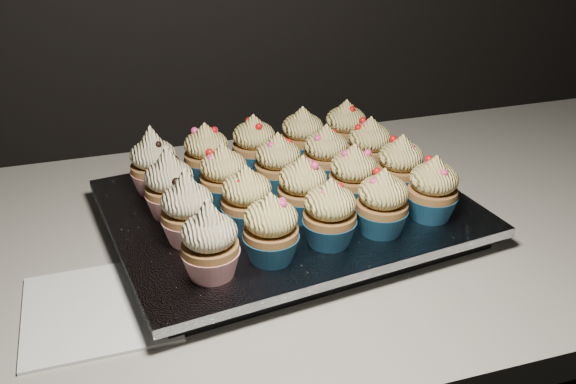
# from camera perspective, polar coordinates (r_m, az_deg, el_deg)

# --- Properties ---
(worktop) EXTENTS (2.44, 0.64, 0.04)m
(worktop) POSITION_cam_1_polar(r_m,az_deg,el_deg) (0.93, 11.53, -2.06)
(worktop) COLOR beige
(worktop) RESTS_ON cabinet
(napkin) EXTENTS (0.16, 0.16, 0.00)m
(napkin) POSITION_cam_1_polar(r_m,az_deg,el_deg) (0.73, -16.39, -9.89)
(napkin) COLOR white
(napkin) RESTS_ON worktop
(baking_tray) EXTENTS (0.45, 0.37, 0.02)m
(baking_tray) POSITION_cam_1_polar(r_m,az_deg,el_deg) (0.85, 0.00, -2.33)
(baking_tray) COLOR black
(baking_tray) RESTS_ON worktop
(foil_lining) EXTENTS (0.49, 0.41, 0.01)m
(foil_lining) POSITION_cam_1_polar(r_m,az_deg,el_deg) (0.84, 0.00, -1.33)
(foil_lining) COLOR silver
(foil_lining) RESTS_ON baking_tray
(cupcake_0) EXTENTS (0.06, 0.06, 0.10)m
(cupcake_0) POSITION_cam_1_polar(r_m,az_deg,el_deg) (0.68, -6.95, -4.51)
(cupcake_0) COLOR #A21618
(cupcake_0) RESTS_ON foil_lining
(cupcake_1) EXTENTS (0.06, 0.06, 0.08)m
(cupcake_1) POSITION_cam_1_polar(r_m,az_deg,el_deg) (0.71, -1.53, -3.37)
(cupcake_1) COLOR navy
(cupcake_1) RESTS_ON foil_lining
(cupcake_2) EXTENTS (0.06, 0.06, 0.08)m
(cupcake_2) POSITION_cam_1_polar(r_m,az_deg,el_deg) (0.74, 3.73, -1.99)
(cupcake_2) COLOR navy
(cupcake_2) RESTS_ON foil_lining
(cupcake_3) EXTENTS (0.06, 0.06, 0.08)m
(cupcake_3) POSITION_cam_1_polar(r_m,az_deg,el_deg) (0.76, 8.38, -1.02)
(cupcake_3) COLOR navy
(cupcake_3) RESTS_ON foil_lining
(cupcake_4) EXTENTS (0.06, 0.06, 0.08)m
(cupcake_4) POSITION_cam_1_polar(r_m,az_deg,el_deg) (0.81, 12.74, 0.20)
(cupcake_4) COLOR navy
(cupcake_4) RESTS_ON foil_lining
(cupcake_5) EXTENTS (0.06, 0.06, 0.10)m
(cupcake_5) POSITION_cam_1_polar(r_m,az_deg,el_deg) (0.75, -8.91, -1.65)
(cupcake_5) COLOR #A21618
(cupcake_5) RESTS_ON foil_lining
(cupcake_6) EXTENTS (0.06, 0.06, 0.08)m
(cupcake_6) POSITION_cam_1_polar(r_m,az_deg,el_deg) (0.77, -3.69, -0.72)
(cupcake_6) COLOR navy
(cupcake_6) RESTS_ON foil_lining
(cupcake_7) EXTENTS (0.06, 0.06, 0.08)m
(cupcake_7) POSITION_cam_1_polar(r_m,az_deg,el_deg) (0.79, 1.28, 0.22)
(cupcake_7) COLOR navy
(cupcake_7) RESTS_ON foil_lining
(cupcake_8) EXTENTS (0.06, 0.06, 0.08)m
(cupcake_8) POSITION_cam_1_polar(r_m,az_deg,el_deg) (0.82, 5.80, 1.34)
(cupcake_8) COLOR navy
(cupcake_8) RESTS_ON foil_lining
(cupcake_9) EXTENTS (0.06, 0.06, 0.08)m
(cupcake_9) POSITION_cam_1_polar(r_m,az_deg,el_deg) (0.86, 9.95, 2.22)
(cupcake_9) COLOR navy
(cupcake_9) RESTS_ON foil_lining
(cupcake_10) EXTENTS (0.06, 0.06, 0.10)m
(cupcake_10) POSITION_cam_1_polar(r_m,az_deg,el_deg) (0.81, -10.48, 0.56)
(cupcake_10) COLOR #A21618
(cupcake_10) RESTS_ON foil_lining
(cupcake_11) EXTENTS (0.06, 0.06, 0.08)m
(cupcake_11) POSITION_cam_1_polar(r_m,az_deg,el_deg) (0.82, -5.74, 1.36)
(cupcake_11) COLOR navy
(cupcake_11) RESTS_ON foil_lining
(cupcake_12) EXTENTS (0.06, 0.06, 0.08)m
(cupcake_12) POSITION_cam_1_polar(r_m,az_deg,el_deg) (0.85, -0.90, 2.43)
(cupcake_12) COLOR navy
(cupcake_12) RESTS_ON foil_lining
(cupcake_13) EXTENTS (0.06, 0.06, 0.08)m
(cupcake_13) POSITION_cam_1_polar(r_m,az_deg,el_deg) (0.88, 3.36, 3.25)
(cupcake_13) COLOR navy
(cupcake_13) RESTS_ON foil_lining
(cupcake_14) EXTENTS (0.06, 0.06, 0.08)m
(cupcake_14) POSITION_cam_1_polar(r_m,az_deg,el_deg) (0.91, 7.25, 3.95)
(cupcake_14) COLOR navy
(cupcake_14) RESTS_ON foil_lining
(cupcake_15) EXTENTS (0.06, 0.06, 0.10)m
(cupcake_15) POSITION_cam_1_polar(r_m,az_deg,el_deg) (0.87, -11.86, 2.48)
(cupcake_15) COLOR #A21618
(cupcake_15) RESTS_ON foil_lining
(cupcake_16) EXTENTS (0.06, 0.06, 0.08)m
(cupcake_16) POSITION_cam_1_polar(r_m,az_deg,el_deg) (0.89, -7.26, 3.34)
(cupcake_16) COLOR navy
(cupcake_16) RESTS_ON foil_lining
(cupcake_17) EXTENTS (0.06, 0.06, 0.08)m
(cupcake_17) POSITION_cam_1_polar(r_m,az_deg,el_deg) (0.91, -3.04, 4.19)
(cupcake_17) COLOR navy
(cupcake_17) RESTS_ON foil_lining
(cupcake_18) EXTENTS (0.06, 0.06, 0.08)m
(cupcake_18) POSITION_cam_1_polar(r_m,az_deg,el_deg) (0.94, 1.29, 4.97)
(cupcake_18) COLOR navy
(cupcake_18) RESTS_ON foil_lining
(cupcake_19) EXTENTS (0.06, 0.06, 0.08)m
(cupcake_19) POSITION_cam_1_polar(r_m,az_deg,el_deg) (0.97, 5.14, 5.60)
(cupcake_19) COLOR navy
(cupcake_19) RESTS_ON foil_lining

